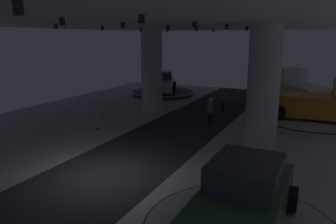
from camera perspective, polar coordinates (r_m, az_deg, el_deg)
name	(u,v)px	position (r m, az deg, el deg)	size (l,w,h in m)	color
ground	(104,176)	(12.21, -11.23, -10.96)	(24.00, 44.00, 0.06)	#B2B2B7
ceiling_with_spotlights	(96,16)	(11.19, -12.54, 16.13)	(24.00, 44.00, 0.39)	silver
column_left	(152,70)	(21.53, -2.88, 7.35)	(1.39, 1.39, 5.50)	silver
column_right	(263,87)	(14.93, 16.42, 4.28)	(1.41, 1.41, 5.50)	#ADADB2
display_platform_deep_right	(300,105)	(25.02, 22.13, 1.22)	(5.68, 5.68, 0.30)	#B7B7BC
pickup_truck_deep_right	(299,89)	(25.12, 21.99, 3.75)	(4.71, 5.58, 2.30)	silver
display_car_near_right	(243,199)	(8.20, 13.09, -14.67)	(2.27, 4.27, 1.71)	#2D5638
display_platform_deep_left	(163,93)	(28.03, -0.94, 3.40)	(5.36, 5.36, 0.32)	#333338
display_car_deep_left	(163,82)	(27.92, -0.95, 5.24)	(3.44, 4.57, 1.71)	silver
display_platform_far_right	(313,121)	(20.35, 24.16, -1.45)	(6.05, 6.05, 0.35)	#B7B7BC
pickup_truck_far_right	(321,103)	(20.13, 25.36, 1.47)	(5.37, 2.79, 2.30)	#B77519
visitor_walking_near	(223,98)	(21.93, 9.60, 2.42)	(0.32, 0.32, 1.59)	black
visitor_walking_far	(210,109)	(18.42, 7.48, 0.46)	(0.32, 0.32, 1.59)	black
stanchion_a	(97,123)	(17.91, -12.30, -1.86)	(0.28, 0.28, 1.01)	#333338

